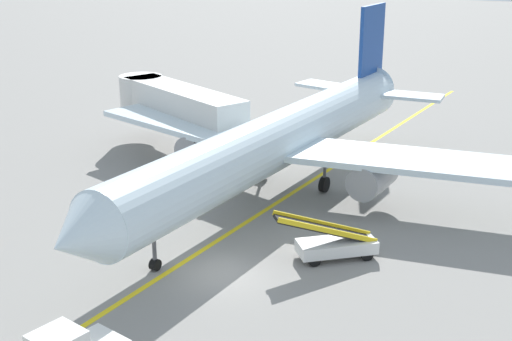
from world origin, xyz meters
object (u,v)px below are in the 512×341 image
(baggage_tug_near_wing, at_px, (191,162))
(ground_crew_marshaller, at_px, (109,207))
(airliner, at_px, (282,138))
(jet_bridge, at_px, (172,103))
(belt_loader_forward_hold, at_px, (334,243))
(safety_cone_nose_left, at_px, (112,193))
(safety_cone_wingtip_left, at_px, (324,225))

(baggage_tug_near_wing, height_order, ground_crew_marshaller, baggage_tug_near_wing)
(airliner, relative_size, jet_bridge, 2.80)
(jet_bridge, bearing_deg, ground_crew_marshaller, -74.48)
(belt_loader_forward_hold, xyz_separation_m, safety_cone_nose_left, (-14.72, 2.47, -0.56))
(belt_loader_forward_hold, bearing_deg, safety_cone_nose_left, 170.48)
(baggage_tug_near_wing, xyz_separation_m, belt_loader_forward_hold, (12.34, -7.84, -0.15))
(airliner, distance_m, ground_crew_marshaller, 10.86)
(ground_crew_marshaller, bearing_deg, belt_loader_forward_hold, 3.79)
(jet_bridge, relative_size, belt_loader_forward_hold, 2.67)
(airliner, xyz_separation_m, safety_cone_wingtip_left, (4.18, -4.10, -3.20))
(airliner, distance_m, jet_bridge, 11.36)
(ground_crew_marshaller, distance_m, safety_cone_wingtip_left, 11.68)
(baggage_tug_near_wing, height_order, belt_loader_forward_hold, belt_loader_forward_hold)
(safety_cone_nose_left, height_order, safety_cone_wingtip_left, same)
(jet_bridge, height_order, belt_loader_forward_hold, jet_bridge)
(airliner, relative_size, ground_crew_marshaller, 20.78)
(airliner, relative_size, safety_cone_wingtip_left, 80.29)
(airliner, bearing_deg, ground_crew_marshaller, -129.85)
(airliner, bearing_deg, jet_bridge, 155.51)
(jet_bridge, relative_size, safety_cone_wingtip_left, 28.66)
(jet_bridge, bearing_deg, belt_loader_forward_hold, -36.66)
(jet_bridge, height_order, ground_crew_marshaller, jet_bridge)
(jet_bridge, xyz_separation_m, belt_loader_forward_hold, (16.11, -11.99, -2.77))
(jet_bridge, distance_m, safety_cone_wingtip_left, 17.30)
(safety_cone_nose_left, xyz_separation_m, safety_cone_wingtip_left, (13.12, 0.72, 0.00))
(airliner, bearing_deg, belt_loader_forward_hold, -51.59)
(jet_bridge, bearing_deg, airliner, -24.49)
(belt_loader_forward_hold, height_order, safety_cone_nose_left, belt_loader_forward_hold)
(safety_cone_nose_left, bearing_deg, safety_cone_wingtip_left, 3.13)
(belt_loader_forward_hold, xyz_separation_m, ground_crew_marshaller, (-12.55, -0.83, 0.13))
(belt_loader_forward_hold, relative_size, safety_cone_nose_left, 10.72)
(baggage_tug_near_wing, relative_size, ground_crew_marshaller, 1.46)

